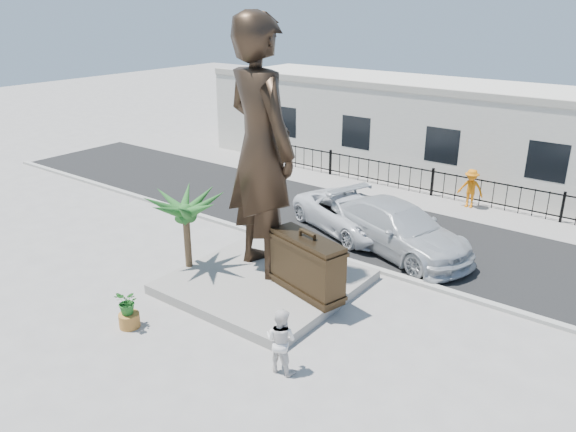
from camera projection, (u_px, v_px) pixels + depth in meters
name	position (u px, v px, depth m)	size (l,w,h in m)	color
ground	(246.00, 311.00, 16.08)	(100.00, 100.00, 0.00)	#9E9991
street	(380.00, 227.00, 22.02)	(40.00, 7.00, 0.01)	black
curb	(332.00, 256.00, 19.40)	(40.00, 0.25, 0.12)	#A5A399
far_sidewalk	(424.00, 200.00, 25.00)	(40.00, 2.50, 0.02)	#9E9991
plinth	(265.00, 282.00, 17.42)	(5.20, 5.20, 0.30)	gray
fence	(432.00, 183.00, 25.38)	(22.00, 0.10, 1.20)	black
building	(470.00, 132.00, 27.93)	(28.00, 7.00, 4.40)	silver
statue	(261.00, 148.00, 16.69)	(2.84, 1.87, 7.80)	black
suitcase	(307.00, 265.00, 16.18)	(2.48, 0.79, 1.75)	#2F2214
tourist	(281.00, 340.00, 13.21)	(0.80, 0.62, 1.65)	white
car_white	(349.00, 214.00, 21.41)	(2.31, 5.01, 1.39)	white
car_silver	(398.00, 228.00, 19.64)	(2.37, 5.83, 1.69)	silver
worker	(471.00, 188.00, 23.83)	(1.08, 0.62, 1.68)	orange
palm_tree	(190.00, 274.00, 18.23)	(1.80, 1.80, 3.20)	#20571F
planter	(129.00, 320.00, 15.22)	(0.56, 0.56, 0.40)	#AE702E
shrub	(127.00, 302.00, 15.02)	(0.64, 0.55, 0.71)	#226420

